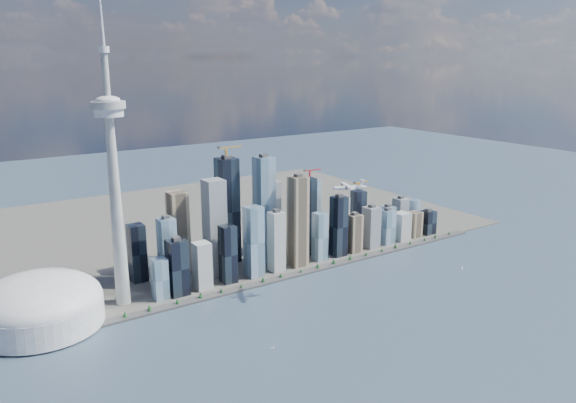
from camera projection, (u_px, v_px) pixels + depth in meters
ground at (365, 327)px, 922.68m from camera, size 4000.00×4000.00×0.00m
seawall at (281, 278)px, 1122.88m from camera, size 1100.00×22.00×4.00m
land at (188, 225)px, 1484.26m from camera, size 1400.00×900.00×3.00m
shoreline_trees at (281, 275)px, 1121.19m from camera, size 960.53×7.20×8.80m
skyscraper_cluster at (282, 227)px, 1205.94m from camera, size 736.00×142.00×251.39m
needle_tower at (114, 176)px, 950.25m from camera, size 56.00×56.00×550.50m
dome_stadium at (39, 305)px, 915.38m from camera, size 200.00×200.00×86.00m
airplane at (349, 187)px, 988.99m from camera, size 62.96×56.35×15.84m
sailboat_west at (273, 346)px, 855.86m from camera, size 6.48×4.03×9.29m
sailboat_east at (462, 267)px, 1177.47m from camera, size 7.18×4.14×10.16m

